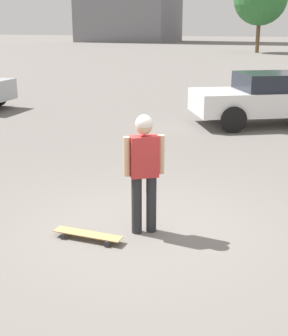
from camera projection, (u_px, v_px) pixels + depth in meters
name	position (u px, v px, depth m)	size (l,w,h in m)	color
ground_plane	(144.00, 231.00, 6.58)	(220.00, 220.00, 0.00)	slate
person	(144.00, 165.00, 6.29)	(0.50, 0.37, 1.66)	#262628
skateboard	(88.00, 235.00, 6.31)	(0.98, 0.28, 0.09)	tan
car_parked_near	(270.00, 97.00, 13.41)	(4.67, 3.57, 1.48)	silver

